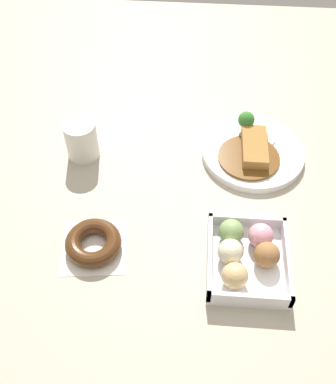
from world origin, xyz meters
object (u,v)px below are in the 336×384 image
at_px(curry_plate, 252,150).
at_px(coffee_mug, 81,140).
at_px(donut_box, 245,255).
at_px(chocolate_ring_donut, 93,243).

height_order(curry_plate, coffee_mug, coffee_mug).
xyz_separation_m(curry_plate, coffee_mug, (0.03, -0.39, 0.03)).
bearing_deg(donut_box, chocolate_ring_donut, -92.15).
xyz_separation_m(curry_plate, donut_box, (0.30, -0.03, 0.01)).
bearing_deg(coffee_mug, curry_plate, 94.13).
relative_size(curry_plate, coffee_mug, 2.54).
bearing_deg(chocolate_ring_donut, donut_box, 87.85).
relative_size(donut_box, chocolate_ring_donut, 1.27).
bearing_deg(donut_box, curry_plate, 174.93).
distance_m(curry_plate, donut_box, 0.30).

